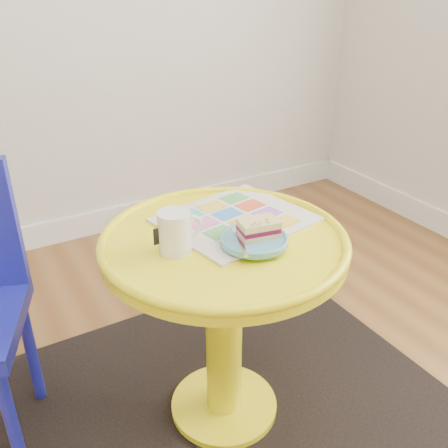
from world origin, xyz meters
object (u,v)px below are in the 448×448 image
side_table (224,293)px  newspaper (236,219)px  mug (175,231)px  plate (254,240)px

side_table → newspaper: newspaper is taller
mug → plate: size_ratio=0.69×
newspaper → mug: size_ratio=3.25×
newspaper → side_table: bearing=-148.8°
mug → side_table: bearing=1.0°
side_table → newspaper: 0.20m
side_table → plate: 0.20m
side_table → plate: size_ratio=3.81×
plate → newspaper: bearing=76.2°
newspaper → plate: plate is taller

